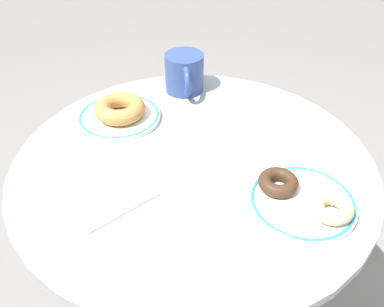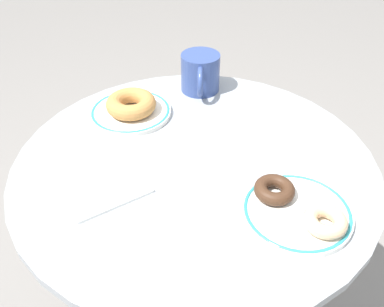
% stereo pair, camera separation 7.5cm
% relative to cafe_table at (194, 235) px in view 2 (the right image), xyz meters
% --- Properties ---
extents(cafe_table, '(0.69, 0.69, 0.71)m').
position_rel_cafe_table_xyz_m(cafe_table, '(0.00, 0.00, 0.00)').
color(cafe_table, '#999EA3').
rests_on(cafe_table, ground).
extents(plate_left, '(0.18, 0.18, 0.01)m').
position_rel_cafe_table_xyz_m(plate_left, '(-0.21, -0.01, 0.22)').
color(plate_left, white).
rests_on(plate_left, cafe_table).
extents(plate_right, '(0.18, 0.18, 0.01)m').
position_rel_cafe_table_xyz_m(plate_right, '(0.21, 0.04, 0.22)').
color(plate_right, white).
rests_on(plate_right, cafe_table).
extents(donut_old_fashioned, '(0.14, 0.14, 0.03)m').
position_rel_cafe_table_xyz_m(donut_old_fashioned, '(-0.21, -0.01, 0.24)').
color(donut_old_fashioned, '#BC7F42').
rests_on(donut_old_fashioned, plate_left).
extents(donut_glazed, '(0.08, 0.08, 0.02)m').
position_rel_cafe_table_xyz_m(donut_glazed, '(0.26, 0.05, 0.24)').
color(donut_glazed, '#E0B789').
rests_on(donut_glazed, plate_right).
extents(donut_chocolate, '(0.08, 0.08, 0.02)m').
position_rel_cafe_table_xyz_m(donut_chocolate, '(0.16, 0.04, 0.24)').
color(donut_chocolate, '#422819').
rests_on(donut_chocolate, plate_right).
extents(paper_napkin, '(0.15, 0.15, 0.01)m').
position_rel_cafe_table_xyz_m(paper_napkin, '(-0.05, -0.17, 0.22)').
color(paper_napkin, white).
rests_on(paper_napkin, cafe_table).
extents(coffee_mug, '(0.11, 0.10, 0.09)m').
position_rel_cafe_table_xyz_m(coffee_mug, '(-0.20, 0.18, 0.26)').
color(coffee_mug, '#334784').
rests_on(coffee_mug, cafe_table).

